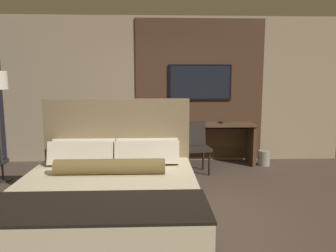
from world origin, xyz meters
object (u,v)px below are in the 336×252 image
object	(u,v)px
desk_chair	(194,143)
vase_tall	(160,113)
bed	(109,199)
tv	(200,82)
book	(225,122)
desk	(201,136)
waste_bin	(264,158)

from	to	relation	value
desk_chair	vase_tall	bearing A→B (deg)	132.86
bed	tv	bearing A→B (deg)	65.51
vase_tall	book	world-z (taller)	vase_tall
tv	book	world-z (taller)	tv
tv	book	size ratio (longest dim) A/B	4.67
bed	book	xyz separation A→B (m)	(1.84, 2.79, 0.43)
desk	waste_bin	world-z (taller)	desk
tv	book	bearing A→B (deg)	-24.34
bed	tv	size ratio (longest dim) A/B	1.73
desk	waste_bin	bearing A→B (deg)	-8.68
desk	waste_bin	distance (m)	1.25
vase_tall	tv	bearing A→B (deg)	20.60
desk	tv	size ratio (longest dim) A/B	1.62
vase_tall	waste_bin	bearing A→B (deg)	-3.56
vase_tall	book	size ratio (longest dim) A/B	1.53
desk	book	distance (m)	0.54
waste_bin	vase_tall	bearing A→B (deg)	176.44
vase_tall	desk_chair	bearing A→B (deg)	-39.46
bed	vase_tall	bearing A→B (deg)	77.65
tv	desk_chair	xyz separation A→B (m)	(-0.19, -0.77, -1.03)
bed	vase_tall	distance (m)	2.84
desk	desk_chair	world-z (taller)	desk_chair
tv	book	xyz separation A→B (m)	(0.47, -0.21, -0.75)
tv	vase_tall	xyz separation A→B (m)	(-0.77, -0.29, -0.56)
vase_tall	waste_bin	world-z (taller)	vase_tall
vase_tall	waste_bin	distance (m)	2.13
desk	desk_chair	bearing A→B (deg)	-109.25
bed	book	bearing A→B (deg)	56.66
desk_chair	tv	bearing A→B (deg)	68.60
tv	vase_tall	size ratio (longest dim) A/B	3.05
desk	book	bearing A→B (deg)	2.56
waste_bin	desk	bearing A→B (deg)	171.32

